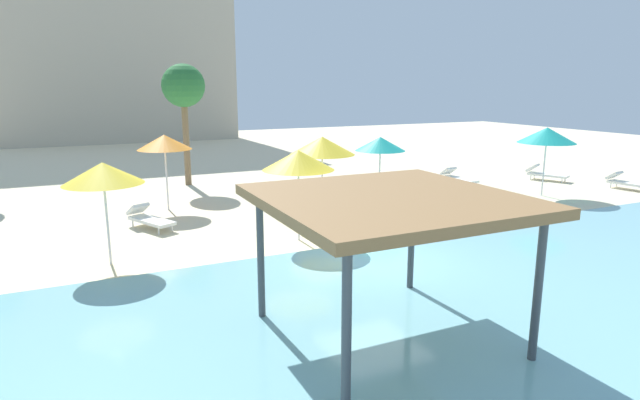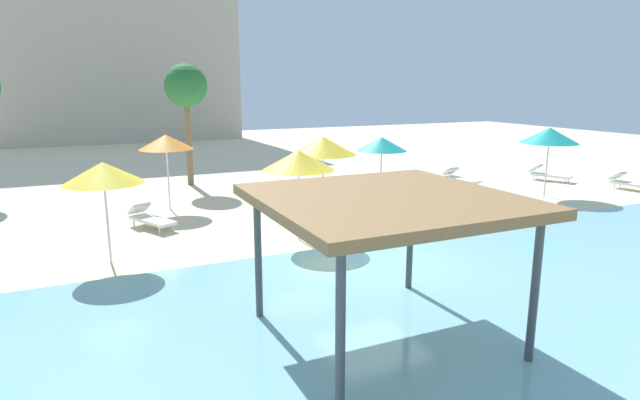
{
  "view_description": "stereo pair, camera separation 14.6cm",
  "coord_description": "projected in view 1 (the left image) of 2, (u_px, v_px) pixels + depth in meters",
  "views": [
    {
      "loc": [
        -6.78,
        -11.1,
        4.5
      ],
      "look_at": [
        -0.59,
        2.0,
        1.3
      ],
      "focal_mm": 29.4,
      "sensor_mm": 36.0,
      "label": 1
    },
    {
      "loc": [
        -6.64,
        -11.16,
        4.5
      ],
      "look_at": [
        -0.59,
        2.0,
        1.3
      ],
      "focal_mm": 29.4,
      "sensor_mm": 36.0,
      "label": 2
    }
  ],
  "objects": [
    {
      "name": "palm_tree_2",
      "position": [
        183.0,
        88.0,
        23.12
      ],
      "size": [
        1.9,
        1.9,
        5.41
      ],
      "color": "brown",
      "rests_on": "ground"
    },
    {
      "name": "beach_umbrella_yellow_3",
      "position": [
        103.0,
        173.0,
        12.94
      ],
      "size": [
        1.96,
        1.96,
        2.63
      ],
      "color": "silver",
      "rests_on": "ground"
    },
    {
      "name": "lagoon_water",
      "position": [
        532.0,
        352.0,
        8.96
      ],
      "size": [
        44.0,
        13.5,
        0.04
      ],
      "primitive_type": "cube",
      "color": "#7AB7C1",
      "rests_on": "ground"
    },
    {
      "name": "beach_umbrella_yellow_0",
      "position": [
        298.0,
        160.0,
        14.98
      ],
      "size": [
        2.08,
        2.08,
        2.67
      ],
      "color": "silver",
      "rests_on": "ground"
    },
    {
      "name": "beach_umbrella_teal_7",
      "position": [
        547.0,
        135.0,
        21.15
      ],
      "size": [
        2.28,
        2.28,
        2.81
      ],
      "color": "silver",
      "rests_on": "ground"
    },
    {
      "name": "lounge_chair_1",
      "position": [
        148.0,
        218.0,
        16.73
      ],
      "size": [
        1.36,
        1.97,
        0.74
      ],
      "rotation": [
        0.0,
        0.0,
        -1.12
      ],
      "color": "white",
      "rests_on": "ground"
    },
    {
      "name": "ground_plane",
      "position": [
        373.0,
        262.0,
        13.6
      ],
      "size": [
        80.0,
        80.0,
        0.0
      ],
      "primitive_type": "plane",
      "color": "beige"
    },
    {
      "name": "lounge_chair_4",
      "position": [
        627.0,
        182.0,
        22.94
      ],
      "size": [
        0.86,
        1.96,
        0.74
      ],
      "rotation": [
        0.0,
        0.0,
        -1.43
      ],
      "color": "white",
      "rests_on": "ground"
    },
    {
      "name": "lounge_chair_0",
      "position": [
        402.0,
        204.0,
        18.71
      ],
      "size": [
        0.9,
        1.97,
        0.74
      ],
      "rotation": [
        0.0,
        0.0,
        -1.73
      ],
      "color": "white",
      "rests_on": "ground"
    },
    {
      "name": "beach_umbrella_teal_2",
      "position": [
        380.0,
        144.0,
        19.8
      ],
      "size": [
        1.9,
        1.9,
        2.57
      ],
      "color": "silver",
      "rests_on": "ground"
    },
    {
      "name": "beach_umbrella_orange_4",
      "position": [
        164.0,
        142.0,
        18.72
      ],
      "size": [
        1.93,
        1.93,
        2.75
      ],
      "color": "silver",
      "rests_on": "ground"
    },
    {
      "name": "shade_pavilion",
      "position": [
        389.0,
        204.0,
        8.99
      ],
      "size": [
        4.2,
        4.2,
        2.65
      ],
      "color": "#42474C",
      "rests_on": "ground"
    },
    {
      "name": "lounge_chair_2",
      "position": [
        544.0,
        173.0,
        25.14
      ],
      "size": [
        1.31,
        1.98,
        0.74
      ],
      "rotation": [
        0.0,
        0.0,
        -1.16
      ],
      "color": "white",
      "rests_on": "ground"
    },
    {
      "name": "hotel_block_0",
      "position": [
        108.0,
        33.0,
        43.13
      ],
      "size": [
        18.66,
        10.02,
        17.37
      ],
      "primitive_type": "cube",
      "color": "#B2A893",
      "rests_on": "ground"
    },
    {
      "name": "lounge_chair_3",
      "position": [
        457.0,
        177.0,
        24.06
      ],
      "size": [
        0.78,
        1.95,
        0.74
      ],
      "rotation": [
        0.0,
        0.0,
        -1.47
      ],
      "color": "white",
      "rests_on": "ground"
    },
    {
      "name": "beach_umbrella_yellow_6",
      "position": [
        322.0,
        146.0,
        18.12
      ],
      "size": [
        2.28,
        2.28,
        2.75
      ],
      "color": "silver",
      "rests_on": "ground"
    }
  ]
}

